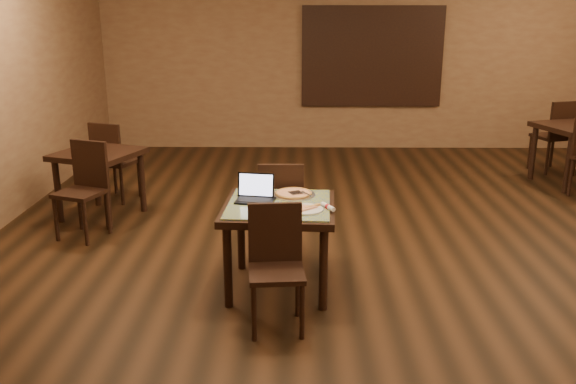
{
  "coord_description": "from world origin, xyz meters",
  "views": [
    {
      "loc": [
        -0.77,
        -5.39,
        2.31
      ],
      "look_at": [
        -0.83,
        -0.53,
        0.85
      ],
      "focal_mm": 38.0,
      "sensor_mm": 36.0,
      "label": 1
    }
  ],
  "objects_px": {
    "chair_main_far": "(281,205)",
    "other_table_b_chair_far": "(112,157)",
    "laptop": "(256,193)",
    "other_table_a": "(575,135)",
    "chair_main_near": "(276,259)",
    "tiled_table": "(279,215)",
    "other_table_b_chair_near": "(85,183)",
    "other_table_a_chair_far": "(557,132)",
    "other_table_b": "(99,163)",
    "pizza_pan": "(293,195)"
  },
  "relations": [
    {
      "from": "chair_main_near",
      "to": "laptop",
      "type": "bearing_deg",
      "value": 100.01
    },
    {
      "from": "other_table_b",
      "to": "other_table_b_chair_far",
      "type": "xyz_separation_m",
      "value": [
        -0.03,
        0.59,
        -0.08
      ]
    },
    {
      "from": "chair_main_far",
      "to": "other_table_b",
      "type": "bearing_deg",
      "value": -31.36
    },
    {
      "from": "other_table_b",
      "to": "other_table_b_chair_far",
      "type": "relative_size",
      "value": 1.06
    },
    {
      "from": "tiled_table",
      "to": "laptop",
      "type": "distance_m",
      "value": 0.27
    },
    {
      "from": "chair_main_far",
      "to": "other_table_a_chair_far",
      "type": "relative_size",
      "value": 0.91
    },
    {
      "from": "chair_main_near",
      "to": "other_table_a",
      "type": "distance_m",
      "value": 5.55
    },
    {
      "from": "other_table_b_chair_near",
      "to": "other_table_b_chair_far",
      "type": "distance_m",
      "value": 1.18
    },
    {
      "from": "pizza_pan",
      "to": "other_table_b",
      "type": "relative_size",
      "value": 0.36
    },
    {
      "from": "pizza_pan",
      "to": "other_table_b_chair_far",
      "type": "distance_m",
      "value": 3.16
    },
    {
      "from": "chair_main_far",
      "to": "pizza_pan",
      "type": "distance_m",
      "value": 0.45
    },
    {
      "from": "tiled_table",
      "to": "other_table_b",
      "type": "distance_m",
      "value": 2.8
    },
    {
      "from": "pizza_pan",
      "to": "other_table_b",
      "type": "xyz_separation_m",
      "value": [
        -2.21,
        1.62,
        -0.12
      ]
    },
    {
      "from": "other_table_a",
      "to": "other_table_b_chair_far",
      "type": "bearing_deg",
      "value": 171.31
    },
    {
      "from": "other_table_b_chair_near",
      "to": "laptop",
      "type": "bearing_deg",
      "value": -11.84
    },
    {
      "from": "other_table_a_chair_far",
      "to": "other_table_b_chair_far",
      "type": "relative_size",
      "value": 1.06
    },
    {
      "from": "other_table_a",
      "to": "other_table_b_chair_far",
      "type": "height_order",
      "value": "other_table_b_chair_far"
    },
    {
      "from": "other_table_a",
      "to": "other_table_b_chair_far",
      "type": "xyz_separation_m",
      "value": [
        -6.03,
        -0.87,
        -0.12
      ]
    },
    {
      "from": "other_table_a",
      "to": "other_table_b_chair_near",
      "type": "distance_m",
      "value": 6.31
    },
    {
      "from": "other_table_b_chair_far",
      "to": "other_table_b_chair_near",
      "type": "bearing_deg",
      "value": 113.23
    },
    {
      "from": "other_table_b_chair_near",
      "to": "pizza_pan",
      "type": "bearing_deg",
      "value": -4.98
    },
    {
      "from": "other_table_a_chair_far",
      "to": "chair_main_near",
      "type": "bearing_deg",
      "value": 32.28
    },
    {
      "from": "tiled_table",
      "to": "other_table_b_chair_near",
      "type": "distance_m",
      "value": 2.43
    },
    {
      "from": "other_table_b_chair_far",
      "to": "other_table_a_chair_far",
      "type": "bearing_deg",
      "value": -145.92
    },
    {
      "from": "tiled_table",
      "to": "other_table_b_chair_near",
      "type": "height_order",
      "value": "other_table_b_chair_near"
    },
    {
      "from": "laptop",
      "to": "other_table_b",
      "type": "relative_size",
      "value": 0.33
    },
    {
      "from": "other_table_b_chair_far",
      "to": "tiled_table",
      "type": "bearing_deg",
      "value": 151.23
    },
    {
      "from": "pizza_pan",
      "to": "chair_main_far",
      "type": "bearing_deg",
      "value": 107.61
    },
    {
      "from": "laptop",
      "to": "other_table_b",
      "type": "bearing_deg",
      "value": 146.27
    },
    {
      "from": "tiled_table",
      "to": "other_table_a_chair_far",
      "type": "xyz_separation_m",
      "value": [
        3.93,
        3.94,
        -0.06
      ]
    },
    {
      "from": "other_table_a_chair_far",
      "to": "tiled_table",
      "type": "bearing_deg",
      "value": 28.16
    },
    {
      "from": "other_table_a",
      "to": "other_table_b",
      "type": "xyz_separation_m",
      "value": [
        -6.0,
        -1.46,
        -0.04
      ]
    },
    {
      "from": "chair_main_near",
      "to": "chair_main_far",
      "type": "relative_size",
      "value": 0.96
    },
    {
      "from": "other_table_a",
      "to": "tiled_table",
      "type": "bearing_deg",
      "value": -156.54
    },
    {
      "from": "chair_main_far",
      "to": "other_table_b_chair_far",
      "type": "xyz_separation_m",
      "value": [
        -2.13,
        1.83,
        0.02
      ]
    },
    {
      "from": "other_table_b_chair_near",
      "to": "chair_main_far",
      "type": "bearing_deg",
      "value": 2.66
    },
    {
      "from": "laptop",
      "to": "other_table_a",
      "type": "bearing_deg",
      "value": 47.2
    },
    {
      "from": "other_table_b_chair_far",
      "to": "chair_main_near",
      "type": "bearing_deg",
      "value": 144.9
    },
    {
      "from": "laptop",
      "to": "pizza_pan",
      "type": "distance_m",
      "value": 0.35
    },
    {
      "from": "other_table_a",
      "to": "other_table_b_chair_near",
      "type": "xyz_separation_m",
      "value": [
        -5.97,
        -2.04,
        -0.12
      ]
    },
    {
      "from": "chair_main_far",
      "to": "other_table_b",
      "type": "height_order",
      "value": "chair_main_far"
    },
    {
      "from": "other_table_a",
      "to": "other_table_b",
      "type": "height_order",
      "value": "other_table_a"
    },
    {
      "from": "pizza_pan",
      "to": "laptop",
      "type": "bearing_deg",
      "value": -156.45
    },
    {
      "from": "tiled_table",
      "to": "other_table_b_chair_near",
      "type": "xyz_separation_m",
      "value": [
        -2.06,
        1.27,
        -0.09
      ]
    },
    {
      "from": "chair_main_far",
      "to": "chair_main_near",
      "type": "bearing_deg",
      "value": 88.96
    },
    {
      "from": "chair_main_near",
      "to": "other_table_a",
      "type": "bearing_deg",
      "value": 40.15
    },
    {
      "from": "tiled_table",
      "to": "pizza_pan",
      "type": "distance_m",
      "value": 0.29
    },
    {
      "from": "other_table_b",
      "to": "other_table_b_chair_near",
      "type": "relative_size",
      "value": 1.06
    },
    {
      "from": "other_table_b",
      "to": "other_table_b_chair_near",
      "type": "height_order",
      "value": "other_table_b_chair_near"
    },
    {
      "from": "tiled_table",
      "to": "other_table_b_chair_far",
      "type": "distance_m",
      "value": 3.24
    }
  ]
}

